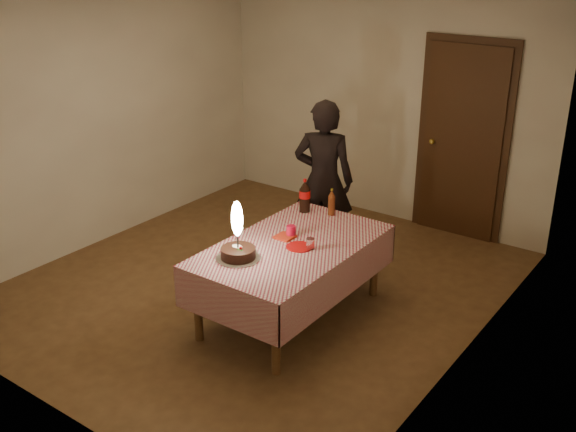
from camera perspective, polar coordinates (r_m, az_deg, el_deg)
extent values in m
cube|color=brown|center=(6.38, -2.49, -5.81)|extent=(4.00, 4.50, 0.01)
cube|color=silver|center=(7.71, 7.87, 9.36)|extent=(4.00, 0.04, 2.60)
cube|color=silver|center=(4.46, -20.95, -1.84)|extent=(4.00, 0.04, 2.60)
cube|color=silver|center=(7.25, -15.31, 7.95)|extent=(0.04, 4.50, 2.60)
cube|color=silver|center=(4.95, 15.76, 1.24)|extent=(0.04, 4.50, 2.60)
cube|color=#472814|center=(7.35, 14.54, 5.98)|extent=(0.85, 0.05, 2.05)
sphere|color=#B28C33|center=(7.43, 12.09, 6.18)|extent=(0.06, 0.06, 0.06)
cube|color=brown|center=(5.58, 0.30, -2.71)|extent=(0.90, 1.60, 0.04)
cylinder|color=brown|center=(5.45, -7.65, -7.53)|extent=(0.07, 0.07, 0.63)
cylinder|color=brown|center=(5.02, -1.02, -10.21)|extent=(0.07, 0.07, 0.63)
cylinder|color=brown|center=(6.47, 1.30, -2.26)|extent=(0.07, 0.07, 0.63)
cylinder|color=brown|center=(6.11, 7.34, -4.04)|extent=(0.07, 0.07, 0.63)
cube|color=beige|center=(5.57, 0.30, -2.47)|extent=(1.02, 1.72, 0.01)
cube|color=beige|center=(5.06, -5.39, -7.58)|extent=(1.02, 0.01, 0.34)
cube|color=beige|center=(6.30, 4.83, -1.25)|extent=(1.02, 0.01, 0.34)
cube|color=beige|center=(5.92, -3.67, -2.80)|extent=(0.01, 1.72, 0.34)
cube|color=beige|center=(5.40, 4.67, -5.48)|extent=(0.01, 1.72, 0.34)
cylinder|color=white|center=(5.35, -4.23, -3.55)|extent=(0.35, 0.35, 0.01)
cylinder|color=black|center=(5.33, -4.24, -3.11)|extent=(0.27, 0.27, 0.08)
cylinder|color=white|center=(5.33, -4.32, -2.58)|extent=(0.07, 0.07, 0.00)
sphere|color=red|center=(5.28, -4.04, -2.72)|extent=(0.02, 0.02, 0.02)
cube|color=#19721E|center=(5.26, -3.98, -2.90)|extent=(0.02, 0.01, 0.00)
cube|color=#19721E|center=(5.28, -4.22, -2.85)|extent=(0.01, 0.02, 0.00)
cylinder|color=#262628|center=(5.28, -4.27, -2.12)|extent=(0.01, 0.01, 0.12)
ellipsoid|color=#FFF2BF|center=(5.21, -4.33, -0.22)|extent=(0.09, 0.09, 0.29)
sphere|color=white|center=(5.25, -4.30, -1.32)|extent=(0.04, 0.04, 0.04)
cylinder|color=red|center=(5.51, 0.97, -2.62)|extent=(0.22, 0.22, 0.01)
cylinder|color=red|center=(5.69, 0.25, -1.30)|extent=(0.08, 0.08, 0.10)
cylinder|color=white|center=(5.47, 1.91, -2.36)|extent=(0.07, 0.07, 0.09)
cube|color=red|center=(5.68, -0.26, -1.77)|extent=(0.15, 0.15, 0.02)
cylinder|color=black|center=(6.19, 1.43, 1.34)|extent=(0.10, 0.10, 0.22)
cylinder|color=red|center=(6.17, 1.43, 1.86)|extent=(0.10, 0.10, 0.07)
cone|color=black|center=(6.14, 1.44, 2.65)|extent=(0.10, 0.10, 0.08)
cylinder|color=red|center=(6.13, 1.44, 3.05)|extent=(0.03, 0.03, 0.02)
cylinder|color=#5D2710|center=(6.14, 3.70, 0.89)|extent=(0.06, 0.06, 0.18)
cone|color=#5D2710|center=(6.09, 3.73, 1.94)|extent=(0.06, 0.06, 0.06)
cylinder|color=olive|center=(6.08, 3.74, 2.25)|extent=(0.02, 0.02, 0.02)
imported|color=black|center=(6.65, 3.03, 3.02)|extent=(0.70, 0.59, 1.62)
cube|color=black|center=(6.60, 3.34, 8.10)|extent=(0.15, 0.13, 0.10)
cylinder|color=black|center=(6.68, 3.46, 8.26)|extent=(0.10, 0.10, 0.08)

